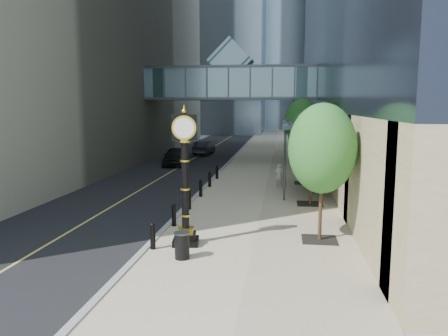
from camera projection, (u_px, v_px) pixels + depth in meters
The scene contains 14 objects.
ground at pixel (220, 263), 15.08m from camera, with size 320.00×320.00×0.00m, color gray.
road at pixel (211, 148), 55.24m from camera, with size 8.00×180.00×0.02m, color black.
sidewalk at pixel (274, 149), 54.17m from camera, with size 8.00×180.00×0.06m, color tan.
curb at pixel (242, 149), 54.71m from camera, with size 0.25×180.00×0.07m, color gray.
distant_tower_c at pixel (258, 13), 128.94m from camera, with size 22.00×22.00×65.00m, color #8EA0B2.
skywalk at pixel (231, 81), 41.84m from camera, with size 17.00×4.20×5.80m.
entrance_canopy at pixel (306, 125), 27.75m from camera, with size 3.00×8.00×4.38m.
bollard_row at pixel (195, 195), 24.19m from camera, with size 0.20×16.20×0.90m.
street_trees at pixel (305, 129), 30.86m from camera, with size 2.87×28.73×5.91m.
street_clock at pixel (185, 187), 16.68m from camera, with size 1.11×1.11×5.24m.
trash_bin at pixel (182, 246), 15.33m from camera, with size 0.52×0.52×0.90m, color black.
pedestrian at pixel (279, 175), 28.88m from camera, with size 0.56×0.37×1.55m, color #B1AAA2.
car_near at pixel (175, 156), 39.63m from camera, with size 1.91×4.74×1.62m, color black.
car_far at pixel (204, 148), 48.06m from camera, with size 1.55×4.45×1.47m, color black.
Camera 1 is at (2.08, -14.31, 5.42)m, focal length 35.00 mm.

